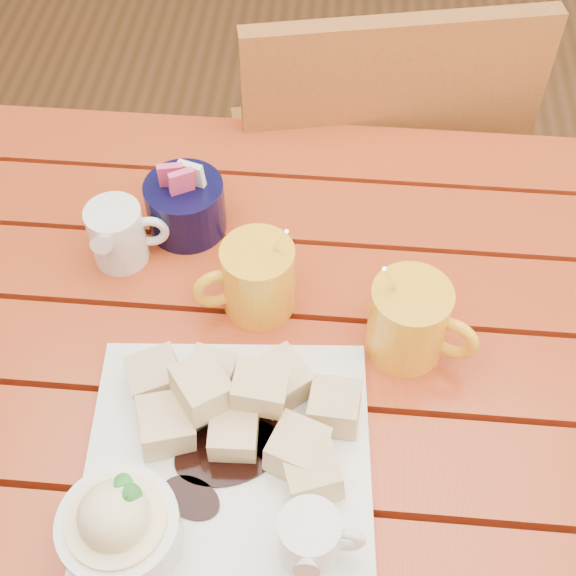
# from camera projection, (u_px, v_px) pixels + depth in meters

# --- Properties ---
(table) EXTENTS (1.20, 0.79, 0.75)m
(table) POSITION_uv_depth(u_px,v_px,m) (256.00, 404.00, 0.97)
(table) COLOR maroon
(table) RESTS_ON ground
(dessert_plate) EXTENTS (0.30, 0.30, 0.11)m
(dessert_plate) POSITION_uv_depth(u_px,v_px,m) (208.00, 470.00, 0.77)
(dessert_plate) COLOR white
(dessert_plate) RESTS_ON table
(coffee_mug_left) EXTENTS (0.11, 0.08, 0.14)m
(coffee_mug_left) POSITION_uv_depth(u_px,v_px,m) (256.00, 278.00, 0.89)
(coffee_mug_left) COLOR #FFAF20
(coffee_mug_left) RESTS_ON table
(coffee_mug_right) EXTENTS (0.12, 0.09, 0.14)m
(coffee_mug_right) POSITION_uv_depth(u_px,v_px,m) (411.00, 320.00, 0.85)
(coffee_mug_right) COLOR #FFAF20
(coffee_mug_right) RESTS_ON table
(cream_pitcher) EXTENTS (0.10, 0.08, 0.08)m
(cream_pitcher) POSITION_uv_depth(u_px,v_px,m) (118.00, 234.00, 0.94)
(cream_pitcher) COLOR white
(cream_pitcher) RESTS_ON table
(sugar_caddy) EXTENTS (0.10, 0.10, 0.11)m
(sugar_caddy) POSITION_uv_depth(u_px,v_px,m) (185.00, 205.00, 0.98)
(sugar_caddy) COLOR black
(sugar_caddy) RESTS_ON table
(chair_far) EXTENTS (0.51, 0.51, 0.90)m
(chair_far) POSITION_uv_depth(u_px,v_px,m) (364.00, 184.00, 1.40)
(chair_far) COLOR brown
(chair_far) RESTS_ON ground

